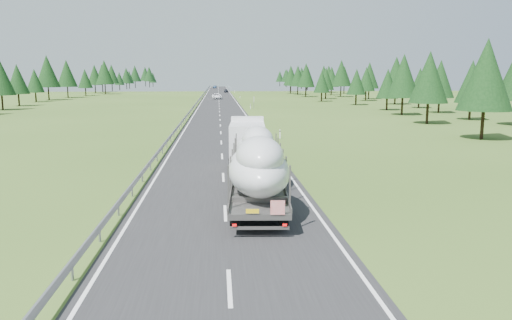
{
  "coord_description": "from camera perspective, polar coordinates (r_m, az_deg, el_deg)",
  "views": [
    {
      "loc": [
        -0.3,
        -24.42,
        6.87
      ],
      "look_at": [
        1.86,
        4.02,
        2.04
      ],
      "focal_mm": 35.0,
      "sensor_mm": 36.0,
      "label": 1
    }
  ],
  "objects": [
    {
      "name": "distant_car_dark",
      "position": [
        207.7,
        -3.43,
        7.9
      ],
      "size": [
        1.85,
        4.3,
        1.45
      ],
      "primitive_type": "imported",
      "rotation": [
        0.0,
        0.0,
        0.03
      ],
      "color": "black",
      "rests_on": "ground"
    },
    {
      "name": "ground",
      "position": [
        25.37,
        -3.53,
        -6.11
      ],
      "size": [
        400.0,
        400.0,
        0.0
      ],
      "primitive_type": "plane",
      "color": "#344F1A",
      "rests_on": "ground"
    },
    {
      "name": "marker_posts",
      "position": [
        179.66,
        -2.2,
        7.59
      ],
      "size": [
        0.13,
        350.08,
        1.0
      ],
      "color": "silver",
      "rests_on": "ground"
    },
    {
      "name": "tree_line_right",
      "position": [
        157.29,
        10.36,
        9.43
      ],
      "size": [
        27.13,
        337.94,
        12.07
      ],
      "color": "black",
      "rests_on": "ground"
    },
    {
      "name": "road_surface",
      "position": [
        124.61,
        -4.24,
        6.44
      ],
      "size": [
        10.0,
        400.0,
        0.02
      ],
      "primitive_type": "cube",
      "color": "black",
      "rests_on": "ground"
    },
    {
      "name": "boat_truck",
      "position": [
        29.83,
        -0.14,
        0.6
      ],
      "size": [
        3.69,
        19.81,
        4.04
      ],
      "color": "silver",
      "rests_on": "ground"
    },
    {
      "name": "highway_sign",
      "position": [
        104.81,
        -0.25,
        6.85
      ],
      "size": [
        0.08,
        0.9,
        2.6
      ],
      "color": "slate",
      "rests_on": "ground"
    },
    {
      "name": "distant_car_blue",
      "position": [
        277.92,
        -4.71,
        8.32
      ],
      "size": [
        1.98,
        4.71,
        1.51
      ],
      "primitive_type": "imported",
      "rotation": [
        0.0,
        0.0,
        -0.09
      ],
      "color": "#15273D",
      "rests_on": "ground"
    },
    {
      "name": "distant_van",
      "position": [
        149.95,
        -4.5,
        7.28
      ],
      "size": [
        3.03,
        6.06,
        1.65
      ],
      "primitive_type": "imported",
      "rotation": [
        0.0,
        0.0,
        0.05
      ],
      "color": "white",
      "rests_on": "ground"
    },
    {
      "name": "tree_line_left",
      "position": [
        183.25,
        -18.92,
        9.19
      ],
      "size": [
        15.21,
        338.7,
        12.64
      ],
      "color": "black",
      "rests_on": "ground"
    },
    {
      "name": "guardrail",
      "position": [
        124.62,
        -6.69,
        6.67
      ],
      "size": [
        0.1,
        400.0,
        0.76
      ],
      "color": "slate",
      "rests_on": "ground"
    }
  ]
}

